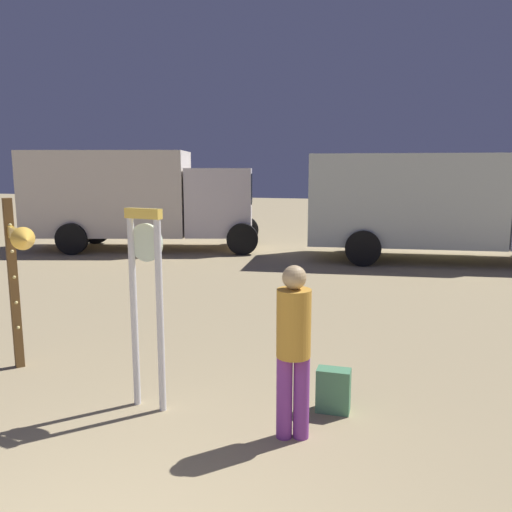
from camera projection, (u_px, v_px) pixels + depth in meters
name	position (u px, v px, depth m)	size (l,w,h in m)	color
standing_clock	(146.00, 289.00, 5.17)	(0.41, 0.16, 2.06)	silver
arrow_sign	(18.00, 263.00, 5.94)	(0.92, 0.80, 2.10)	brown
person_near_clock	(293.00, 344.00, 4.61)	(0.31, 0.31, 1.61)	#813793
backpack	(333.00, 391.00, 5.24)	(0.34, 0.23, 0.45)	#4A885C
box_truck_near	(428.00, 202.00, 13.75)	(6.99, 3.24, 2.81)	silver
box_truck_far	(136.00, 196.00, 15.67)	(7.25, 4.02, 2.95)	silver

